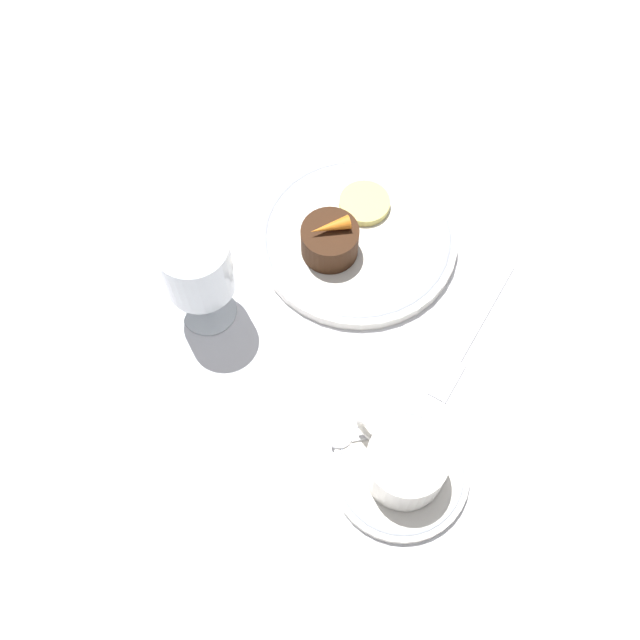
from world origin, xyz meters
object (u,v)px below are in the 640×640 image
fork (467,344)px  dinner_plate (358,238)px  wine_glass (198,270)px  coffee_cup (405,464)px  dessert_cake (330,241)px

fork → dinner_plate: bearing=-4.2°
dinner_plate → wine_glass: size_ratio=1.73×
coffee_cup → wine_glass: size_ratio=0.78×
wine_glass → coffee_cup: bearing=-177.2°
wine_glass → dinner_plate: bearing=-106.3°
dinner_plate → dessert_cake: dessert_cake is taller
coffee_cup → dessert_cake: coffee_cup is taller
dinner_plate → wine_glass: wine_glass is taller
dinner_plate → dessert_cake: bearing=76.5°
dinner_plate → dessert_cake: size_ratio=3.55×
wine_glass → fork: 0.30m
coffee_cup → dinner_plate: bearing=-37.3°
coffee_cup → dessert_cake: 0.27m
dinner_plate → coffee_cup: bearing=142.7°
coffee_cup → wine_glass: bearing=2.8°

